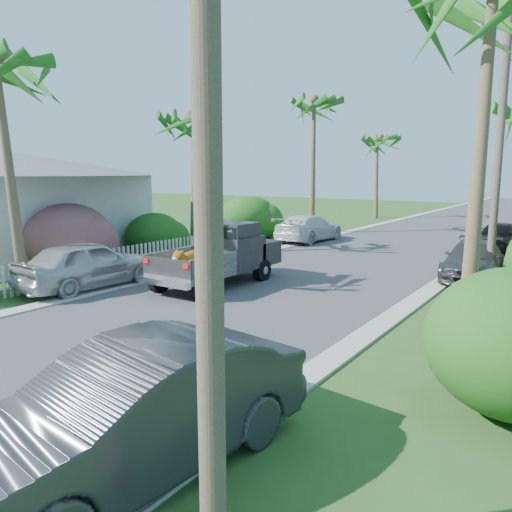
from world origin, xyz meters
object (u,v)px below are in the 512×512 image
Objects in this scene: parked_car_ln at (88,265)px; utility_pole_b at (499,145)px; utility_pole_a at (206,67)px; palm_l_b at (193,117)px; palm_l_c at (314,101)px; house_left at (15,209)px; palm_l_d at (378,138)px; palm_l_a at (1,60)px; parked_car_rm at (473,260)px; pickup_truck at (224,254)px; parked_car_rf at (499,237)px; parked_car_lf at (309,228)px; parked_car_rn at (133,414)px.

parked_car_ln is 13.99m from utility_pole_b.
palm_l_b is at bearing 131.53° from utility_pole_a.
palm_l_c is 1.02× the size of house_left.
palm_l_d is at bearing 92.39° from palm_l_c.
palm_l_a is 19.03m from palm_l_c.
utility_pole_b is (0.60, -0.34, 3.95)m from parked_car_rm.
palm_l_a is at bearing -132.47° from pickup_truck.
parked_car_rf is 0.49× the size of palm_l_a.
utility_pole_a is at bearing -25.82° from house_left.
pickup_truck is 27.19m from palm_l_d.
palm_l_d is 0.86× the size of house_left.
parked_car_lf is 16.90m from palm_l_a.
parked_car_lf is at bearing -64.68° from palm_l_c.
parked_car_rm is at bearing 150.39° from utility_pole_b.
parked_car_lf is at bearing 53.46° from house_left.
parked_car_rf is at bearing -6.66° from palm_l_c.
parked_car_rm is 0.54× the size of palm_l_a.
palm_l_c reaches higher than house_left.
parked_car_lf is 14.52m from house_left.
parked_car_rn reaches higher than parked_car_ln.
utility_pole_a is (18.60, -9.00, 2.48)m from house_left.
parked_car_rm is at bearing 92.80° from parked_car_rn.
utility_pole_b reaches higher than parked_car_rn.
palm_l_b is 22.00m from palm_l_d.
parked_car_rn is 1.10× the size of parked_car_rm.
utility_pole_b is at bearing -138.66° from parked_car_ln.
palm_l_b is at bearing 93.81° from palm_l_a.
parked_car_ln is 0.56× the size of palm_l_a.
parked_car_lf is 0.55× the size of utility_pole_a.
pickup_truck is at bearing 47.53° from palm_l_a.
parked_car_rf is 0.88× the size of parked_car_ln.
pickup_truck is 1.04× the size of parked_car_rn.
parked_car_rn is 0.64× the size of palm_l_d.
palm_l_c is (0.20, 19.00, 0.98)m from palm_l_a.
parked_car_lf reaches higher than parked_car_rm.
utility_pole_a is at bearing -81.75° from parked_car_rf.
palm_l_d is (-2.10, 15.39, 5.73)m from parked_car_lf.
parked_car_ln is 8.45m from house_left.
parked_car_lf is 0.53× the size of palm_l_c.
palm_l_a is 9.24m from house_left.
palm_l_c is at bearing 106.31° from pickup_truck.
parked_car_rf is 0.45× the size of house_left.
parked_car_rn is at bearing -73.61° from palm_l_d.
utility_pole_b is at bearing -34.19° from parked_car_rm.
utility_pole_b is at bearing -37.81° from palm_l_c.
pickup_truck is 9.77m from utility_pole_b.
utility_pole_b reaches higher than parked_car_ln.
utility_pole_b reaches higher than parked_car_lf.
pickup_truck is at bearing 3.94° from house_left.
palm_l_b is (-11.51, -8.75, 5.46)m from parked_car_rf.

